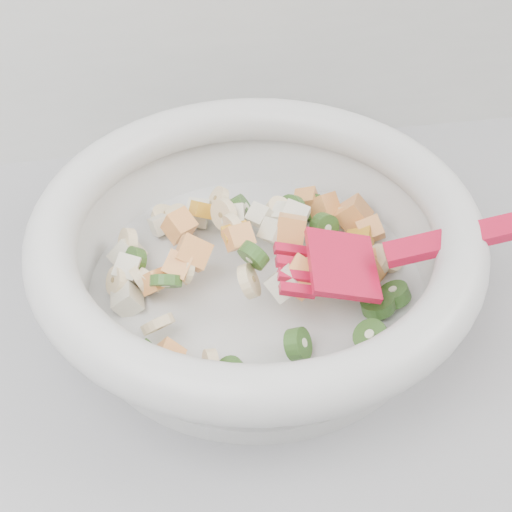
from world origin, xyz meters
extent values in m
cylinder|color=silver|center=(0.09, 1.50, 0.91)|extent=(0.29, 0.29, 0.02)
torus|color=silver|center=(0.09, 1.50, 0.97)|extent=(0.35, 0.35, 0.04)
cylinder|color=beige|center=(-0.01, 1.55, 0.93)|extent=(0.02, 0.04, 0.04)
cylinder|color=beige|center=(0.18, 1.50, 0.93)|extent=(0.03, 0.03, 0.03)
cylinder|color=beige|center=(0.19, 1.56, 0.93)|extent=(0.03, 0.02, 0.02)
cylinder|color=beige|center=(0.03, 1.59, 0.92)|extent=(0.03, 0.03, 0.02)
cylinder|color=beige|center=(0.08, 1.47, 0.95)|extent=(0.02, 0.04, 0.04)
cylinder|color=beige|center=(-0.02, 1.51, 0.93)|extent=(0.02, 0.03, 0.03)
cylinder|color=beige|center=(0.08, 1.59, 0.94)|extent=(0.02, 0.03, 0.03)
cylinder|color=beige|center=(0.08, 1.52, 0.96)|extent=(0.02, 0.03, 0.03)
cylinder|color=beige|center=(0.08, 1.55, 0.95)|extent=(0.02, 0.04, 0.04)
cylinder|color=beige|center=(0.13, 1.48, 0.95)|extent=(0.03, 0.04, 0.03)
cylinder|color=beige|center=(0.04, 1.50, 0.94)|extent=(0.02, 0.04, 0.04)
cylinder|color=beige|center=(0.00, 1.51, 0.93)|extent=(0.02, 0.04, 0.04)
cylinder|color=beige|center=(0.01, 1.45, 0.93)|extent=(0.03, 0.03, 0.03)
cylinder|color=beige|center=(0.07, 1.58, 0.93)|extent=(0.03, 0.03, 0.02)
cylinder|color=beige|center=(0.05, 1.41, 0.93)|extent=(0.01, 0.03, 0.03)
cylinder|color=beige|center=(0.21, 1.50, 0.93)|extent=(0.02, 0.03, 0.03)
cylinder|color=beige|center=(0.04, 1.59, 0.93)|extent=(0.03, 0.03, 0.02)
cylinder|color=beige|center=(0.20, 1.50, 0.93)|extent=(0.03, 0.03, 0.03)
cylinder|color=beige|center=(0.12, 1.55, 0.95)|extent=(0.03, 0.03, 0.02)
cylinder|color=beige|center=(0.16, 1.46, 0.94)|extent=(0.03, 0.03, 0.03)
cylinder|color=beige|center=(0.01, 1.50, 0.93)|extent=(0.02, 0.03, 0.03)
cube|color=#D77E44|center=(0.04, 1.55, 0.94)|extent=(0.03, 0.03, 0.03)
cube|color=#D77E44|center=(0.02, 1.42, 0.93)|extent=(0.03, 0.03, 0.03)
cube|color=#D77E44|center=(0.20, 1.54, 0.93)|extent=(0.03, 0.03, 0.03)
cube|color=#D77E44|center=(0.18, 1.50, 0.93)|extent=(0.03, 0.04, 0.03)
cube|color=#D77E44|center=(0.19, 1.55, 0.93)|extent=(0.04, 0.03, 0.04)
cube|color=#D77E44|center=(0.15, 1.58, 0.93)|extent=(0.03, 0.03, 0.03)
cube|color=#D77E44|center=(0.12, 1.47, 0.95)|extent=(0.04, 0.04, 0.03)
cube|color=#D77E44|center=(0.19, 1.50, 0.93)|extent=(0.03, 0.03, 0.03)
cube|color=#D77E44|center=(0.18, 1.48, 0.93)|extent=(0.03, 0.03, 0.03)
cube|color=#D77E44|center=(0.01, 1.50, 0.93)|extent=(0.03, 0.03, 0.03)
cube|color=#D77E44|center=(0.17, 1.57, 0.93)|extent=(0.03, 0.04, 0.03)
cube|color=#D77E44|center=(0.05, 1.51, 0.95)|extent=(0.04, 0.04, 0.04)
cube|color=#D77E44|center=(0.13, 1.52, 0.96)|extent=(0.03, 0.03, 0.03)
cube|color=#D77E44|center=(0.03, 1.50, 0.95)|extent=(0.03, 0.03, 0.03)
cube|color=#D77E44|center=(0.15, 1.49, 0.94)|extent=(0.03, 0.02, 0.03)
cube|color=#D77E44|center=(0.08, 1.51, 0.96)|extent=(0.03, 0.03, 0.03)
cylinder|color=#4E9C34|center=(0.00, 1.52, 0.93)|extent=(0.03, 0.04, 0.04)
cylinder|color=#4E9C34|center=(0.11, 1.42, 0.93)|extent=(0.03, 0.03, 0.03)
cylinder|color=#4E9C34|center=(0.17, 1.42, 0.93)|extent=(0.03, 0.03, 0.03)
cylinder|color=#4E9C34|center=(0.20, 1.46, 0.93)|extent=(0.03, 0.03, 0.03)
cylinder|color=#4E9C34|center=(0.01, 1.43, 0.92)|extent=(0.02, 0.03, 0.03)
cylinder|color=#4E9C34|center=(0.16, 1.54, 0.94)|extent=(0.03, 0.02, 0.04)
cylinder|color=#4E9C34|center=(0.18, 1.46, 0.93)|extent=(0.02, 0.03, 0.03)
cylinder|color=#4E9C34|center=(0.02, 1.49, 0.94)|extent=(0.04, 0.03, 0.03)
cylinder|color=#4E9C34|center=(0.06, 1.41, 0.93)|extent=(0.03, 0.03, 0.02)
cylinder|color=#4E9C34|center=(0.09, 1.48, 0.96)|extent=(0.03, 0.03, 0.03)
cylinder|color=#4E9C34|center=(0.09, 1.57, 0.94)|extent=(0.03, 0.03, 0.03)
cylinder|color=#4E9C34|center=(0.14, 1.56, 0.94)|extent=(0.03, 0.04, 0.03)
cylinder|color=#4E9C34|center=(0.16, 1.58, 0.93)|extent=(0.03, 0.02, 0.03)
cylinder|color=#4E9C34|center=(0.18, 1.45, 0.93)|extent=(0.04, 0.04, 0.02)
cube|color=white|center=(0.11, 1.46, 0.95)|extent=(0.03, 0.03, 0.03)
cube|color=white|center=(0.14, 1.49, 0.95)|extent=(0.03, 0.03, 0.03)
cube|color=white|center=(0.14, 1.54, 0.95)|extent=(0.03, 0.04, 0.03)
cube|color=white|center=(-0.01, 1.49, 0.92)|extent=(0.03, 0.02, 0.03)
cube|color=white|center=(0.11, 1.52, 0.95)|extent=(0.03, 0.03, 0.03)
cube|color=white|center=(0.02, 1.57, 0.93)|extent=(0.02, 0.03, 0.02)
cube|color=white|center=(0.09, 1.56, 0.95)|extent=(0.02, 0.03, 0.03)
cube|color=white|center=(0.11, 1.55, 0.95)|extent=(0.03, 0.03, 0.03)
cube|color=white|center=(-0.01, 1.54, 0.93)|extent=(0.04, 0.03, 0.04)
cube|color=white|center=(0.13, 1.55, 0.94)|extent=(0.03, 0.03, 0.02)
cube|color=white|center=(-0.01, 1.52, 0.93)|extent=(0.03, 0.03, 0.03)
cube|color=white|center=(0.06, 1.58, 0.93)|extent=(0.02, 0.02, 0.02)
cube|color=orange|center=(0.08, 1.52, 0.96)|extent=(0.02, 0.02, 0.01)
cube|color=orange|center=(0.19, 1.53, 0.93)|extent=(0.03, 0.03, 0.02)
cube|color=orange|center=(0.06, 1.57, 0.94)|extent=(0.03, 0.02, 0.03)
cube|color=#B7102E|center=(0.15, 1.46, 0.96)|extent=(0.06, 0.07, 0.02)
cube|color=#B7102E|center=(0.12, 1.49, 0.96)|extent=(0.03, 0.01, 0.01)
cube|color=#B7102E|center=(0.12, 1.47, 0.96)|extent=(0.03, 0.01, 0.01)
cube|color=#B7102E|center=(0.12, 1.46, 0.96)|extent=(0.03, 0.01, 0.01)
cube|color=#B7102E|center=(0.12, 1.45, 0.96)|extent=(0.03, 0.01, 0.01)
camera|label=1|loc=(0.03, 1.09, 1.33)|focal=50.00mm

